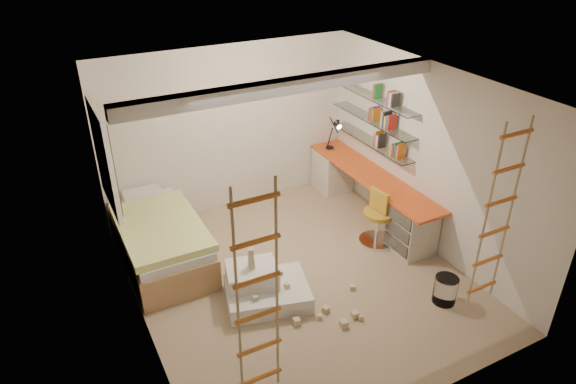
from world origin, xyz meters
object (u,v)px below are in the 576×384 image
bed (160,240)px  swivel_chair (378,224)px  desk (369,194)px  play_platform (263,287)px

bed → swivel_chair: size_ratio=2.35×
desk → swivel_chair: bearing=-115.6°
desk → bed: bearing=173.5°
desk → bed: (-3.20, 0.36, -0.07)m
swivel_chair → play_platform: size_ratio=0.73×
bed → play_platform: (0.89, -1.38, -0.16)m
swivel_chair → play_platform: 2.03m
swivel_chair → play_platform: swivel_chair is taller
bed → play_platform: bed is taller
play_platform → bed: bearing=122.8°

